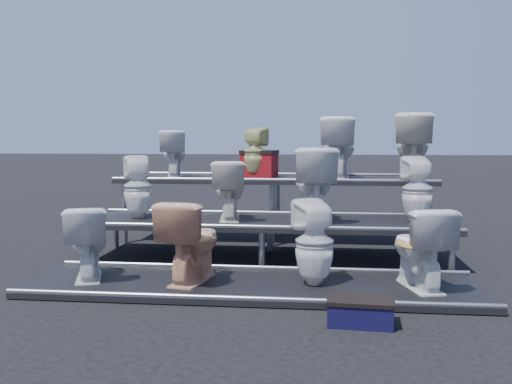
# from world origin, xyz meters

# --- Properties ---
(ground) EXTENTS (80.00, 80.00, 0.00)m
(ground) POSITION_xyz_m (0.00, 0.00, 0.00)
(ground) COLOR black
(ground) RESTS_ON ground
(tier_front) EXTENTS (4.20, 1.20, 0.06)m
(tier_front) POSITION_xyz_m (0.00, -1.30, 0.03)
(tier_front) COLOR black
(tier_front) RESTS_ON ground
(tier_mid) EXTENTS (4.20, 1.20, 0.46)m
(tier_mid) POSITION_xyz_m (0.00, 0.00, 0.23)
(tier_mid) COLOR black
(tier_mid) RESTS_ON ground
(tier_back) EXTENTS (4.20, 1.20, 0.86)m
(tier_back) POSITION_xyz_m (0.00, 1.30, 0.43)
(tier_back) COLOR black
(tier_back) RESTS_ON ground
(toilet_0) EXTENTS (0.60, 0.78, 0.71)m
(toilet_0) POSITION_xyz_m (-1.60, -1.30, 0.41)
(toilet_0) COLOR white
(toilet_0) RESTS_ON tier_front
(toilet_1) EXTENTS (0.57, 0.83, 0.77)m
(toilet_1) POSITION_xyz_m (-0.58, -1.30, 0.45)
(toilet_1) COLOR #ECAF84
(toilet_1) RESTS_ON tier_front
(toilet_2) EXTENTS (0.47, 0.48, 0.79)m
(toilet_2) POSITION_xyz_m (0.57, -1.30, 0.45)
(toilet_2) COLOR white
(toilet_2) RESTS_ON tier_front
(toilet_3) EXTENTS (0.58, 0.81, 0.74)m
(toilet_3) POSITION_xyz_m (1.51, -1.30, 0.43)
(toilet_3) COLOR white
(toilet_3) RESTS_ON tier_front
(toilet_4) EXTENTS (0.44, 0.45, 0.74)m
(toilet_4) POSITION_xyz_m (-1.52, 0.00, 0.83)
(toilet_4) COLOR white
(toilet_4) RESTS_ON tier_mid
(toilet_5) EXTENTS (0.47, 0.72, 0.69)m
(toilet_5) POSITION_xyz_m (-0.43, 0.00, 0.80)
(toilet_5) COLOR white
(toilet_5) RESTS_ON tier_mid
(toilet_6) EXTENTS (0.56, 0.87, 0.84)m
(toilet_6) POSITION_xyz_m (0.54, 0.00, 0.88)
(toilet_6) COLOR white
(toilet_6) RESTS_ON tier_mid
(toilet_7) EXTENTS (0.39, 0.39, 0.75)m
(toilet_7) POSITION_xyz_m (1.69, 0.00, 0.83)
(toilet_7) COLOR white
(toilet_7) RESTS_ON tier_mid
(toilet_8) EXTENTS (0.48, 0.69, 0.65)m
(toilet_8) POSITION_xyz_m (-1.43, 1.30, 1.18)
(toilet_8) COLOR white
(toilet_8) RESTS_ON tier_back
(toilet_9) EXTENTS (0.38, 0.39, 0.70)m
(toilet_9) POSITION_xyz_m (-0.28, 1.30, 1.21)
(toilet_9) COLOR #D2CF85
(toilet_9) RESTS_ON tier_back
(toilet_10) EXTENTS (0.52, 0.84, 0.82)m
(toilet_10) POSITION_xyz_m (0.86, 1.30, 1.27)
(toilet_10) COLOR white
(toilet_10) RESTS_ON tier_back
(toilet_11) EXTENTS (0.56, 0.89, 0.86)m
(toilet_11) POSITION_xyz_m (1.83, 1.30, 1.29)
(toilet_11) COLOR white
(toilet_11) RESTS_ON tier_back
(red_crate) EXTENTS (0.51, 0.44, 0.33)m
(red_crate) POSITION_xyz_m (-0.23, 1.38, 1.02)
(red_crate) COLOR maroon
(red_crate) RESTS_ON tier_back
(step_stool) EXTENTS (0.50, 0.32, 0.17)m
(step_stool) POSITION_xyz_m (0.93, -2.22, 0.09)
(step_stool) COLOR black
(step_stool) RESTS_ON ground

